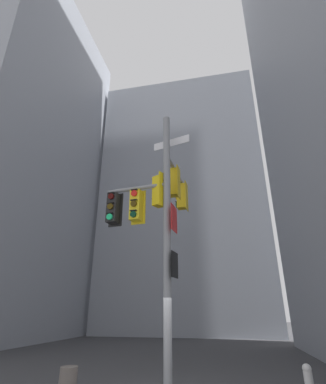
# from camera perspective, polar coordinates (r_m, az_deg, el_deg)

# --- Properties ---
(building_mid_block) EXTENTS (17.39, 17.39, 28.11)m
(building_mid_block) POSITION_cam_1_polar(r_m,az_deg,el_deg) (38.05, 5.00, -4.04)
(building_mid_block) COLOR #9399A3
(building_mid_block) RESTS_ON ground
(signal_pole_assembly) EXTENTS (2.82, 2.87, 8.41)m
(signal_pole_assembly) POSITION_cam_1_polar(r_m,az_deg,el_deg) (9.40, -0.73, -3.83)
(signal_pole_assembly) COLOR gray
(signal_pole_assembly) RESTS_ON ground
(fire_hydrant) EXTENTS (0.33, 0.23, 0.90)m
(fire_hydrant) POSITION_cam_1_polar(r_m,az_deg,el_deg) (9.62, 26.85, -30.49)
(fire_hydrant) COLOR silver
(fire_hydrant) RESTS_ON ground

